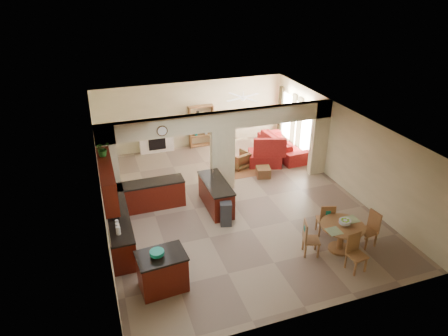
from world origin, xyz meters
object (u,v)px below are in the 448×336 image
object	(u,v)px
sofa	(283,145)
armchair	(239,160)
kitchen_island	(162,271)
dining_table	(341,234)

from	to	relation	value
sofa	armchair	xyz separation A→B (m)	(-2.17, -0.58, -0.08)
kitchen_island	armchair	size ratio (longest dim) A/B	1.73
kitchen_island	sofa	size ratio (longest dim) A/B	0.44
kitchen_island	sofa	xyz separation A→B (m)	(6.21, 6.08, -0.10)
armchair	sofa	bearing A→B (deg)	174.82
kitchen_island	armchair	xyz separation A→B (m)	(4.05, 5.50, -0.18)
kitchen_island	dining_table	distance (m)	4.83
sofa	armchair	size ratio (longest dim) A/B	3.91
kitchen_island	armchair	distance (m)	6.83
dining_table	sofa	world-z (taller)	dining_table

